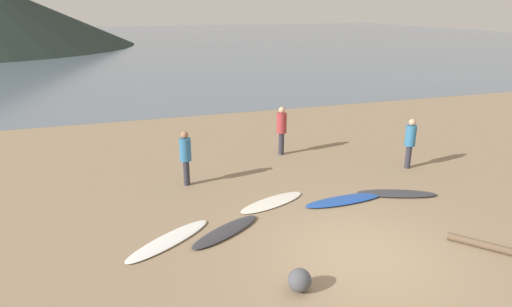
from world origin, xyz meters
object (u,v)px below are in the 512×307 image
object	(u,v)px
driftwood_log	(502,249)
person_0	(410,139)
surfboard_2	(272,202)
surfboard_4	(397,193)
person_2	(186,154)
surfboard_0	(169,240)
person_1	(282,127)
surfboard_1	(226,231)
beach_rock_near	(300,280)
surfboard_3	(345,200)

from	to	relation	value
driftwood_log	person_0	bearing A→B (deg)	75.13
surfboard_2	person_0	bearing A→B (deg)	-8.15
surfboard_4	person_2	xyz separation A→B (m)	(-5.41, 2.58, 0.92)
surfboard_0	surfboard_4	size ratio (longest dim) A/B	1.09
driftwood_log	person_1	bearing A→B (deg)	105.18
surfboard_1	surfboard_2	xyz separation A→B (m)	(1.59, 1.18, -0.01)
beach_rock_near	surfboard_1	bearing A→B (deg)	106.44
surfboard_0	driftwood_log	xyz separation A→B (m)	(6.67, -2.72, 0.05)
surfboard_2	driftwood_log	bearing A→B (deg)	-66.46
surfboard_1	person_2	xyz separation A→B (m)	(-0.34, 3.17, 0.92)
surfboard_4	surfboard_1	bearing A→B (deg)	-151.84
person_0	beach_rock_near	distance (m)	7.71
person_2	driftwood_log	size ratio (longest dim) A/B	0.76
surfboard_0	surfboard_3	xyz separation A→B (m)	(4.79, 0.64, 0.01)
surfboard_1	surfboard_4	xyz separation A→B (m)	(5.07, 0.58, 0.00)
surfboard_0	person_2	distance (m)	3.41
person_0	person_1	world-z (taller)	person_1
person_0	driftwood_log	distance (m)	5.26
person_1	beach_rock_near	distance (m)	7.88
surfboard_0	person_2	xyz separation A→B (m)	(0.96, 3.14, 0.93)
person_2	driftwood_log	distance (m)	8.23
surfboard_1	person_2	world-z (taller)	person_2
surfboard_1	person_1	size ratio (longest dim) A/B	1.21
surfboard_4	person_2	distance (m)	6.06
surfboard_4	beach_rock_near	distance (m)	5.33
surfboard_2	person_2	xyz separation A→B (m)	(-1.93, 1.99, 0.93)
surfboard_0	person_0	size ratio (longest dim) A/B	1.45
surfboard_4	person_1	bearing A→B (deg)	133.80
surfboard_1	person_1	world-z (taller)	person_1
surfboard_2	beach_rock_near	size ratio (longest dim) A/B	4.71
surfboard_1	person_0	xyz separation A→B (m)	(6.70, 2.32, 0.92)
person_1	surfboard_1	bearing A→B (deg)	-13.37
person_2	driftwood_log	bearing A→B (deg)	-94.12
surfboard_0	surfboard_1	bearing A→B (deg)	-35.91
person_2	beach_rock_near	size ratio (longest dim) A/B	3.71
surfboard_0	surfboard_1	distance (m)	1.30
person_1	beach_rock_near	xyz separation A→B (m)	(-2.56, -7.41, -0.79)
surfboard_0	person_0	world-z (taller)	person_0
surfboard_2	surfboard_1	bearing A→B (deg)	-164.18
surfboard_3	person_0	size ratio (longest dim) A/B	1.45
surfboard_2	person_2	world-z (taller)	person_2
beach_rock_near	person_2	bearing A→B (deg)	100.83
surfboard_4	driftwood_log	xyz separation A→B (m)	(0.30, -3.28, 0.04)
surfboard_0	person_0	bearing A→B (deg)	-18.61
person_0	beach_rock_near	world-z (taller)	person_0
surfboard_0	person_1	bearing A→B (deg)	11.88
person_0	person_1	size ratio (longest dim) A/B	0.95
surfboard_0	person_2	bearing A→B (deg)	38.39
surfboard_3	person_1	distance (m)	4.33
person_0	driftwood_log	xyz separation A→B (m)	(-1.33, -5.02, -0.88)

